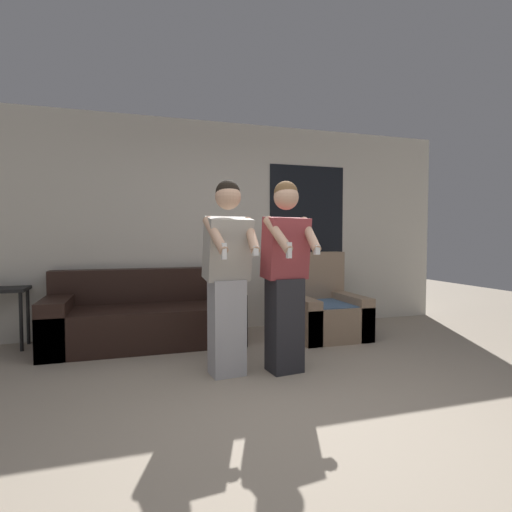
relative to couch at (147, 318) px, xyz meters
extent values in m
plane|color=tan|center=(0.93, -2.25, -0.29)|extent=(14.00, 14.00, 0.00)
cube|color=beige|center=(0.93, 0.48, 1.06)|extent=(6.57, 0.06, 2.70)
cube|color=black|center=(2.19, 0.44, 1.26)|extent=(1.10, 0.01, 1.30)
cube|color=black|center=(0.00, -0.05, -0.08)|extent=(2.11, 0.89, 0.44)
cube|color=black|center=(0.00, 0.29, 0.34)|extent=(2.11, 0.22, 0.40)
cube|color=black|center=(-0.92, -0.05, -0.01)|extent=(0.28, 0.89, 0.58)
cube|color=black|center=(0.92, -0.05, -0.01)|extent=(0.28, 0.89, 0.58)
cube|color=#937A60|center=(2.09, -0.28, -0.09)|extent=(0.84, 0.91, 0.41)
cube|color=#937A60|center=(2.09, 0.07, 0.42)|extent=(0.84, 0.20, 0.61)
cube|color=#937A60|center=(1.76, -0.28, -0.04)|extent=(0.18, 0.91, 0.51)
cube|color=#937A60|center=(2.42, -0.28, -0.04)|extent=(0.18, 0.91, 0.51)
cube|color=slate|center=(2.09, -0.33, 0.12)|extent=(0.72, 0.73, 0.01)
cube|color=black|center=(-1.51, 0.23, 0.35)|extent=(0.52, 0.38, 0.04)
cylinder|color=black|center=(-1.29, 0.08, 0.02)|extent=(0.04, 0.04, 0.63)
cylinder|color=black|center=(-1.29, 0.38, 0.02)|extent=(0.04, 0.04, 0.63)
cube|color=#B2B2B7|center=(0.64, -1.26, 0.13)|extent=(0.31, 0.27, 0.84)
cube|color=#ADA89E|center=(0.65, -1.29, 0.82)|extent=(0.41, 0.35, 0.57)
sphere|color=tan|center=(0.65, -1.31, 1.27)|extent=(0.22, 0.22, 0.22)
sphere|color=black|center=(0.65, -1.30, 1.31)|extent=(0.21, 0.21, 0.21)
cylinder|color=tan|center=(0.50, -1.46, 0.94)|extent=(0.17, 0.36, 0.32)
cube|color=white|center=(0.54, -1.60, 0.81)|extent=(0.04, 0.04, 0.13)
cylinder|color=tan|center=(0.82, -1.42, 0.94)|extent=(0.10, 0.36, 0.32)
cube|color=white|center=(0.81, -1.57, 0.81)|extent=(0.05, 0.04, 0.08)
cube|color=#28282D|center=(1.16, -1.33, 0.13)|extent=(0.32, 0.28, 0.85)
cube|color=#99383D|center=(1.16, -1.35, 0.82)|extent=(0.41, 0.32, 0.56)
sphere|color=tan|center=(1.16, -1.36, 1.27)|extent=(0.22, 0.22, 0.22)
sphere|color=brown|center=(1.16, -1.35, 1.31)|extent=(0.21, 0.21, 0.21)
cylinder|color=tan|center=(1.03, -1.52, 0.94)|extent=(0.18, 0.36, 0.32)
cube|color=white|center=(1.07, -1.66, 0.82)|extent=(0.04, 0.04, 0.13)
cylinder|color=tan|center=(1.34, -1.48, 0.94)|extent=(0.09, 0.36, 0.32)
cube|color=white|center=(1.33, -1.63, 0.82)|extent=(0.05, 0.04, 0.08)
camera|label=1|loc=(-0.14, -4.67, 0.92)|focal=28.00mm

